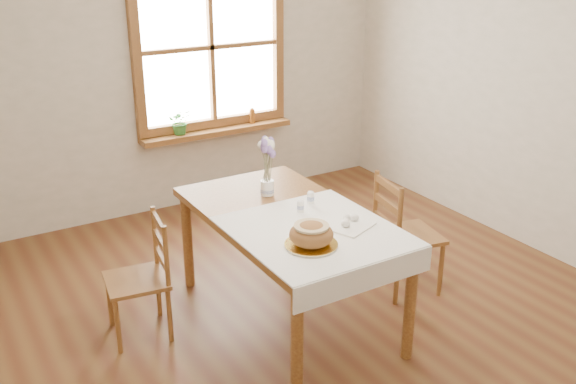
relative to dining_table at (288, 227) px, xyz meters
name	(u,v)px	position (x,y,z in m)	size (l,w,h in m)	color
ground	(312,339)	(0.00, -0.30, -0.66)	(5.00, 5.00, 0.00)	brown
room_walls	(317,69)	(0.00, -0.30, 1.04)	(4.60, 5.10, 2.65)	silver
window	(211,47)	(0.50, 2.17, 0.79)	(1.46, 0.08, 1.46)	olive
window_sill	(217,131)	(0.50, 2.10, 0.03)	(1.46, 0.20, 0.05)	olive
dining_table	(288,227)	(0.00, 0.00, 0.00)	(0.90, 1.60, 0.75)	olive
table_linen	(315,231)	(0.00, -0.30, 0.09)	(0.91, 0.99, 0.01)	white
chair_left	(136,279)	(-0.90, 0.33, -0.27)	(0.37, 0.39, 0.79)	olive
chair_right	(409,234)	(0.92, -0.11, -0.23)	(0.40, 0.42, 0.86)	olive
bread_plate	(311,245)	(-0.13, -0.47, 0.10)	(0.29, 0.29, 0.02)	white
bread_loaf	(311,233)	(-0.13, -0.47, 0.18)	(0.25, 0.25, 0.14)	brown
egg_napkin	(350,226)	(0.21, -0.37, 0.10)	(0.26, 0.22, 0.01)	white
eggs	(350,222)	(0.21, -0.37, 0.13)	(0.20, 0.18, 0.04)	white
salt_shaker	(301,206)	(0.07, -0.03, 0.14)	(0.04, 0.04, 0.08)	white
pepper_shaker	(311,197)	(0.20, 0.05, 0.14)	(0.05, 0.05, 0.09)	white
flower_vase	(267,189)	(0.04, 0.34, 0.14)	(0.09, 0.09, 0.10)	white
lavender_bouquet	(267,160)	(0.04, 0.34, 0.34)	(0.16, 0.16, 0.30)	#7E60AB
potted_plant	(180,125)	(0.14, 2.10, 0.14)	(0.21, 0.23, 0.18)	#31762F
amber_bottle	(252,115)	(0.87, 2.10, 0.12)	(0.05, 0.05, 0.15)	#96541B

